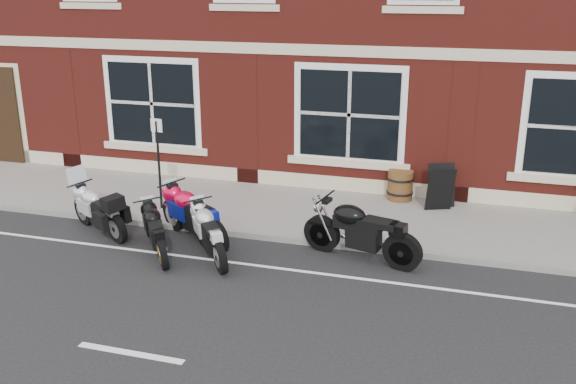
% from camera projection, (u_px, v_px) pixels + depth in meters
% --- Properties ---
extents(ground, '(80.00, 80.00, 0.00)m').
position_uv_depth(ground, '(215.00, 265.00, 11.57)').
color(ground, black).
rests_on(ground, ground).
extents(sidewalk, '(30.00, 3.00, 0.12)m').
position_uv_depth(sidewalk, '(267.00, 208.00, 14.28)').
color(sidewalk, slate).
rests_on(sidewalk, ground).
extents(kerb, '(30.00, 0.16, 0.12)m').
position_uv_depth(kerb, '(242.00, 234.00, 12.84)').
color(kerb, slate).
rests_on(kerb, ground).
extents(moto_touring_silver, '(1.76, 1.09, 1.29)m').
position_uv_depth(moto_touring_silver, '(99.00, 208.00, 12.94)').
color(moto_touring_silver, black).
rests_on(moto_touring_silver, ground).
extents(moto_sport_red, '(1.91, 1.34, 0.99)m').
position_uv_depth(moto_sport_red, '(194.00, 213.00, 12.52)').
color(moto_sport_red, black).
rests_on(moto_sport_red, ground).
extents(moto_sport_black, '(1.20, 1.60, 0.85)m').
position_uv_depth(moto_sport_black, '(158.00, 229.00, 11.91)').
color(moto_sport_black, black).
rests_on(moto_sport_black, ground).
extents(moto_sport_silver, '(1.30, 1.65, 0.89)m').
position_uv_depth(moto_sport_silver, '(211.00, 231.00, 11.78)').
color(moto_sport_silver, black).
rests_on(moto_sport_silver, ground).
extents(moto_naked_black, '(2.29, 0.77, 1.05)m').
position_uv_depth(moto_naked_black, '(360.00, 228.00, 11.64)').
color(moto_naked_black, black).
rests_on(moto_naked_black, ground).
extents(a_board_sign, '(0.69, 0.58, 0.98)m').
position_uv_depth(a_board_sign, '(441.00, 187.00, 13.94)').
color(a_board_sign, black).
rests_on(a_board_sign, sidewalk).
extents(barrel_planter, '(0.61, 0.61, 0.67)m').
position_uv_depth(barrel_planter, '(400.00, 185.00, 14.59)').
color(barrel_planter, '#574017').
rests_on(barrel_planter, sidewalk).
extents(parking_sign, '(0.28, 0.06, 2.00)m').
position_uv_depth(parking_sign, '(158.00, 157.00, 13.76)').
color(parking_sign, black).
rests_on(parking_sign, sidewalk).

